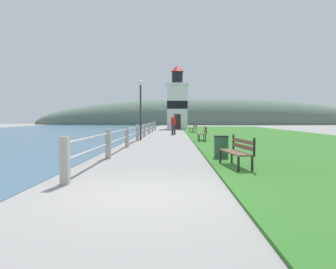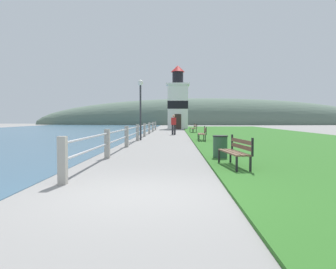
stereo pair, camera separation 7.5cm
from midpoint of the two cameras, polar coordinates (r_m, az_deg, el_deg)
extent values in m
plane|color=gray|center=(6.28, -5.70, -10.52)|extent=(160.00, 160.00, 0.00)
cube|color=#2D6623|center=(26.81, 16.48, -0.30)|extent=(12.00, 59.27, 0.06)
cube|color=#A8A399|center=(7.53, -17.81, -4.31)|extent=(0.18, 0.18, 1.06)
cube|color=#A8A399|center=(12.01, -10.56, -1.59)|extent=(0.18, 0.18, 1.06)
cube|color=#A8A399|center=(16.58, -7.28, -0.35)|extent=(0.18, 0.18, 1.06)
cube|color=#A8A399|center=(21.19, -5.43, 0.35)|extent=(0.18, 0.18, 1.06)
cube|color=#A8A399|center=(25.82, -4.24, 0.81)|extent=(0.18, 0.18, 1.06)
cube|color=#A8A399|center=(30.45, -3.41, 1.12)|extent=(0.18, 0.18, 1.06)
cube|color=#A8A399|center=(35.09, -2.80, 1.35)|extent=(0.18, 0.18, 1.06)
cube|color=#A8A399|center=(39.74, -2.33, 1.53)|extent=(0.18, 0.18, 1.06)
cylinder|color=#B2B2B7|center=(23.49, -4.78, 1.51)|extent=(0.06, 32.59, 0.06)
cylinder|color=#B2B2B7|center=(23.50, -4.77, 0.60)|extent=(0.06, 32.59, 0.06)
cube|color=brown|center=(9.56, 10.50, -3.08)|extent=(0.35, 1.82, 0.04)
cube|color=brown|center=(9.60, 11.34, -3.06)|extent=(0.35, 1.82, 0.04)
cube|color=brown|center=(9.65, 12.18, -3.04)|extent=(0.35, 1.82, 0.04)
cube|color=brown|center=(9.65, 12.69, -1.15)|extent=(0.29, 1.82, 0.11)
cube|color=brown|center=(9.66, 12.68, -2.09)|extent=(0.29, 1.82, 0.11)
cube|color=black|center=(8.74, 11.92, -5.27)|extent=(0.06, 0.06, 0.45)
cube|color=black|center=(10.43, 8.89, -3.93)|extent=(0.06, 0.06, 0.45)
cube|color=black|center=(8.86, 14.21, -5.18)|extent=(0.06, 0.06, 0.45)
cube|color=black|center=(10.53, 10.84, -3.88)|extent=(0.06, 0.06, 0.45)
cube|color=black|center=(8.83, 14.54, -2.15)|extent=(0.06, 0.06, 0.49)
cube|color=black|center=(10.50, 11.12, -1.33)|extent=(0.06, 0.06, 0.49)
cube|color=brown|center=(20.55, 5.36, 0.11)|extent=(0.18, 1.91, 0.04)
cube|color=brown|center=(20.56, 5.77, 0.11)|extent=(0.18, 1.91, 0.04)
cube|color=brown|center=(20.57, 6.18, 0.11)|extent=(0.18, 1.91, 0.04)
cube|color=brown|center=(20.56, 6.43, 0.99)|extent=(0.12, 1.91, 0.11)
cube|color=brown|center=(20.56, 6.43, 0.55)|extent=(0.12, 1.91, 0.11)
cube|color=black|center=(19.64, 5.35, -0.73)|extent=(0.05, 0.05, 0.45)
cube|color=black|center=(21.49, 5.16, -0.42)|extent=(0.05, 0.05, 0.45)
cube|color=black|center=(19.66, 6.43, -0.73)|extent=(0.05, 0.05, 0.45)
cube|color=black|center=(21.51, 6.15, -0.43)|extent=(0.05, 0.05, 0.45)
cube|color=black|center=(19.64, 6.58, 0.63)|extent=(0.05, 0.05, 0.49)
cube|color=black|center=(21.49, 6.29, 0.83)|extent=(0.05, 0.05, 0.49)
cube|color=brown|center=(32.19, 4.01, 1.11)|extent=(0.27, 1.95, 0.04)
cube|color=brown|center=(32.21, 4.27, 1.11)|extent=(0.27, 1.95, 0.04)
cube|color=brown|center=(32.23, 4.52, 1.11)|extent=(0.27, 1.95, 0.04)
cube|color=brown|center=(32.23, 4.68, 1.67)|extent=(0.21, 1.94, 0.11)
cube|color=brown|center=(32.24, 4.68, 1.39)|extent=(0.21, 1.94, 0.11)
cube|color=black|center=(31.25, 4.16, 0.60)|extent=(0.05, 0.05, 0.45)
cube|color=black|center=(33.13, 3.73, 0.73)|extent=(0.05, 0.05, 0.45)
cube|color=black|center=(31.31, 4.83, 0.61)|extent=(0.05, 0.05, 0.45)
cube|color=black|center=(33.18, 4.36, 0.73)|extent=(0.05, 0.05, 0.45)
cube|color=black|center=(31.30, 4.92, 1.47)|extent=(0.05, 0.05, 0.49)
cube|color=black|center=(33.17, 4.45, 1.55)|extent=(0.05, 0.05, 0.49)
cube|color=white|center=(44.58, 1.57, 4.76)|extent=(2.69, 2.69, 5.86)
cube|color=black|center=(44.59, 1.57, 5.14)|extent=(2.73, 2.73, 1.05)
cube|color=white|center=(44.78, 1.58, 8.67)|extent=(3.09, 3.09, 0.25)
cylinder|color=black|center=(44.89, 1.58, 9.84)|extent=(1.48, 1.48, 1.59)
cone|color=red|center=(45.05, 1.58, 11.39)|extent=(1.85, 1.85, 0.87)
cube|color=#332823|center=(43.19, 1.58, 2.26)|extent=(0.90, 0.06, 2.00)
cylinder|color=#28282D|center=(28.71, 0.69, 0.82)|extent=(0.16, 0.16, 0.86)
cylinder|color=#28282D|center=(28.70, 1.07, 0.82)|extent=(0.16, 0.16, 0.86)
cube|color=#B22323|center=(28.69, 0.88, 2.33)|extent=(0.44, 0.26, 0.65)
sphere|color=tan|center=(28.69, 0.88, 3.26)|extent=(0.23, 0.23, 0.23)
cylinder|color=#2D5138|center=(11.73, 9.07, -2.32)|extent=(0.50, 0.50, 0.80)
cylinder|color=black|center=(11.70, 9.09, -0.27)|extent=(0.54, 0.54, 0.04)
cylinder|color=#333338|center=(21.66, -4.89, 3.77)|extent=(0.12, 0.12, 3.60)
sphere|color=white|center=(21.78, -4.92, 8.99)|extent=(0.36, 0.36, 0.36)
ellipsoid|color=#566B5B|center=(75.94, 6.69, 1.75)|extent=(80.00, 16.00, 12.00)
camera|label=1|loc=(0.04, -90.09, 0.00)|focal=35.00mm
camera|label=2|loc=(0.04, 89.91, 0.00)|focal=35.00mm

